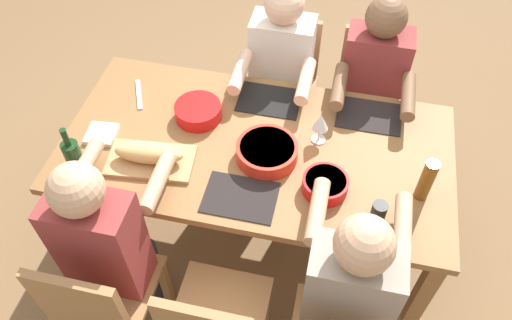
% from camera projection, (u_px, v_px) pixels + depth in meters
% --- Properties ---
extents(ground_plane, '(8.00, 8.00, 0.00)m').
position_uv_depth(ground_plane, '(256.00, 228.00, 2.96)').
color(ground_plane, brown).
extents(dining_table, '(1.86, 0.95, 0.74)m').
position_uv_depth(dining_table, '(256.00, 156.00, 2.45)').
color(dining_table, olive).
rests_on(dining_table, ground_plane).
extents(chair_far_right, '(0.40, 0.40, 0.85)m').
position_uv_depth(chair_far_right, '(367.00, 91.00, 3.02)').
color(chair_far_right, '#9E7044').
rests_on(chair_far_right, ground_plane).
extents(diner_far_right, '(0.41, 0.53, 1.20)m').
position_uv_depth(diner_far_right, '(371.00, 84.00, 2.74)').
color(diner_far_right, '#2D2D38').
rests_on(diner_far_right, ground_plane).
extents(diner_near_right, '(0.41, 0.53, 1.20)m').
position_uv_depth(diner_near_right, '(349.00, 287.00, 1.97)').
color(diner_near_right, '#2D2D38').
rests_on(diner_near_right, ground_plane).
extents(chair_near_left, '(0.40, 0.40, 0.85)m').
position_uv_depth(chair_near_left, '(100.00, 300.00, 2.16)').
color(chair_near_left, '#9E7044').
rests_on(chair_near_left, ground_plane).
extents(diner_near_left, '(0.41, 0.53, 1.20)m').
position_uv_depth(diner_near_left, '(106.00, 238.00, 2.11)').
color(diner_near_left, '#2D2D38').
rests_on(diner_near_left, ground_plane).
extents(chair_far_center, '(0.40, 0.40, 0.85)m').
position_uv_depth(chair_far_center, '(284.00, 79.00, 3.09)').
color(chair_far_center, '#9E7044').
rests_on(chair_far_center, ground_plane).
extents(diner_far_center, '(0.41, 0.53, 1.20)m').
position_uv_depth(diner_far_center, '(280.00, 71.00, 2.81)').
color(diner_far_center, '#2D2D38').
rests_on(diner_far_center, ground_plane).
extents(serving_bowl_fruit, '(0.23, 0.23, 0.08)m').
position_uv_depth(serving_bowl_fruit, '(198.00, 111.00, 2.48)').
color(serving_bowl_fruit, red).
rests_on(serving_bowl_fruit, dining_table).
extents(serving_bowl_salad, '(0.20, 0.20, 0.07)m').
position_uv_depth(serving_bowl_salad, '(325.00, 184.00, 2.19)').
color(serving_bowl_salad, red).
rests_on(serving_bowl_salad, dining_table).
extents(serving_bowl_pasta, '(0.29, 0.29, 0.08)m').
position_uv_depth(serving_bowl_pasta, '(267.00, 151.00, 2.31)').
color(serving_bowl_pasta, red).
rests_on(serving_bowl_pasta, dining_table).
extents(cutting_board, '(0.42, 0.26, 0.02)m').
position_uv_depth(cutting_board, '(151.00, 161.00, 2.32)').
color(cutting_board, tan).
rests_on(cutting_board, dining_table).
extents(bread_loaf, '(0.33, 0.14, 0.09)m').
position_uv_depth(bread_loaf, '(149.00, 153.00, 2.27)').
color(bread_loaf, tan).
rests_on(bread_loaf, cutting_board).
extents(wine_bottle, '(0.08, 0.08, 0.29)m').
position_uv_depth(wine_bottle, '(75.00, 158.00, 2.20)').
color(wine_bottle, '#193819').
rests_on(wine_bottle, dining_table).
extents(beer_bottle, '(0.06, 0.06, 0.22)m').
position_uv_depth(beer_bottle, '(427.00, 180.00, 2.12)').
color(beer_bottle, brown).
rests_on(beer_bottle, dining_table).
extents(wine_glass, '(0.08, 0.08, 0.17)m').
position_uv_depth(wine_glass, '(321.00, 123.00, 2.32)').
color(wine_glass, silver).
rests_on(wine_glass, dining_table).
extents(placemat_far_right, '(0.32, 0.23, 0.01)m').
position_uv_depth(placemat_far_right, '(369.00, 116.00, 2.51)').
color(placemat_far_right, black).
rests_on(placemat_far_right, dining_table).
extents(cup_near_right, '(0.06, 0.06, 0.10)m').
position_uv_depth(cup_near_right, '(379.00, 212.00, 2.08)').
color(cup_near_right, black).
rests_on(cup_near_right, dining_table).
extents(placemat_near_center, '(0.32, 0.23, 0.01)m').
position_uv_depth(placemat_near_center, '(240.00, 197.00, 2.19)').
color(placemat_near_center, black).
rests_on(placemat_near_center, dining_table).
extents(placemat_far_center, '(0.32, 0.23, 0.01)m').
position_uv_depth(placemat_far_center, '(269.00, 100.00, 2.59)').
color(placemat_far_center, black).
rests_on(placemat_far_center, dining_table).
extents(carving_knife, '(0.12, 0.22, 0.01)m').
position_uv_depth(carving_knife, '(139.00, 94.00, 2.61)').
color(carving_knife, silver).
rests_on(carving_knife, dining_table).
extents(napkin_stack, '(0.15, 0.15, 0.02)m').
position_uv_depth(napkin_stack, '(101.00, 134.00, 2.42)').
color(napkin_stack, white).
rests_on(napkin_stack, dining_table).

